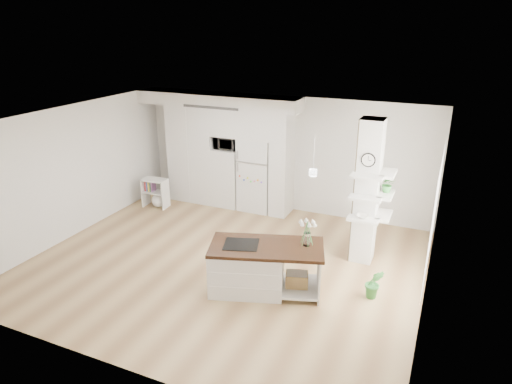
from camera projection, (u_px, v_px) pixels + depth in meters
floor at (225, 263)px, 8.54m from camera, size 7.00×6.00×0.01m
room at (223, 169)px, 7.89m from camera, size 7.04×6.04×2.72m
cabinet_wall at (221, 144)px, 10.85m from camera, size 4.00×0.71×2.70m
refrigerator at (257, 174)px, 10.74m from camera, size 0.78×0.69×1.75m
column at (371, 194)px, 8.14m from camera, size 0.69×0.90×2.70m
window at (434, 213)px, 6.96m from camera, size 0.00×2.40×2.40m
pendant_light at (321, 163)px, 7.29m from camera, size 0.12×0.12×0.10m
kitchen_island at (254, 266)px, 7.56m from camera, size 2.03×1.40×1.40m
bookshelf at (156, 195)px, 11.05m from camera, size 0.61×0.38×0.70m
floor_plant_a at (374, 283)px, 7.39m from camera, size 0.34×0.30×0.53m
floor_plant_b at (358, 247)px, 8.60m from camera, size 0.31×0.31×0.50m
microwave at (227, 143)px, 10.72m from camera, size 0.54×0.37×0.30m
shelf_plant at (388, 184)px, 8.13m from camera, size 0.27×0.23×0.30m
decor_bowl at (362, 216)px, 8.10m from camera, size 0.22×0.22×0.05m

